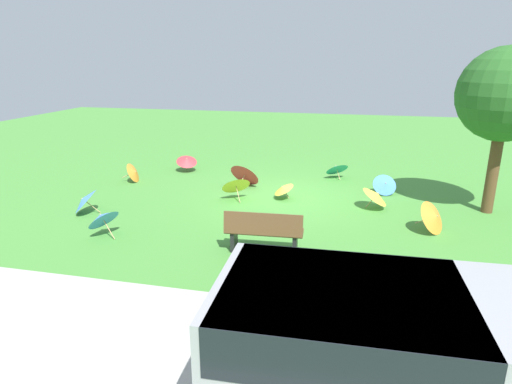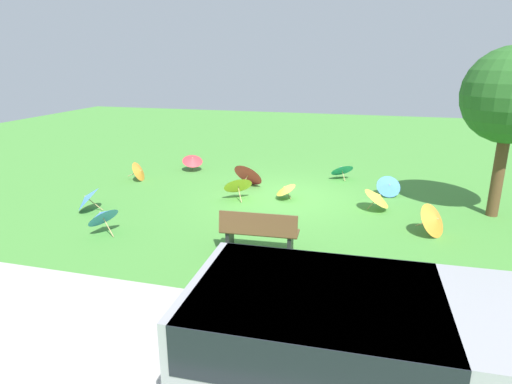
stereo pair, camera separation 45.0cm
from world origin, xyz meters
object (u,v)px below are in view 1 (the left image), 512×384
(parasol_yellow_2, at_px, (236,184))
(parasol_orange_0, at_px, (434,217))
(parasol_yellow_0, at_px, (376,195))
(van_dark, at_px, (412,347))
(shade_tree, at_px, (505,95))
(parasol_yellow_1, at_px, (283,188))
(parasol_teal_0, at_px, (337,168))
(parasol_blue_0, at_px, (102,218))
(parasol_blue_2, at_px, (84,200))
(parasol_red_0, at_px, (246,173))
(park_bench, at_px, (264,231))
(parasol_orange_1, at_px, (134,172))
(parasol_blue_1, at_px, (385,184))
(parasol_red_1, at_px, (187,160))

(parasol_yellow_2, bearing_deg, parasol_orange_0, 164.67)
(parasol_yellow_0, bearing_deg, van_dark, 90.78)
(parasol_orange_0, bearing_deg, shade_tree, -131.24)
(parasol_yellow_1, bearing_deg, parasol_orange_0, 155.87)
(shade_tree, xyz_separation_m, parasol_yellow_2, (6.68, 0.41, -2.55))
(shade_tree, distance_m, parasol_teal_0, 5.40)
(van_dark, relative_size, parasol_blue_0, 5.08)
(parasol_blue_2, bearing_deg, parasol_red_0, -135.83)
(park_bench, bearing_deg, parasol_blue_2, -14.42)
(parasol_yellow_0, relative_size, parasol_orange_0, 0.83)
(parasol_yellow_0, distance_m, parasol_blue_2, 7.62)
(parasol_yellow_0, xyz_separation_m, parasol_orange_1, (7.52, -0.97, -0.06))
(parasol_blue_0, bearing_deg, parasol_blue_1, -144.00)
(parasol_blue_0, bearing_deg, parasol_orange_0, -165.73)
(parasol_teal_0, xyz_separation_m, parasol_red_1, (5.18, 0.27, 0.06))
(van_dark, xyz_separation_m, shade_tree, (-2.73, -7.60, 2.08))
(parasol_teal_0, relative_size, parasol_red_1, 1.00)
(parasol_yellow_2, bearing_deg, parasol_teal_0, -132.61)
(parasol_blue_0, height_order, parasol_blue_1, parasol_blue_0)
(parasol_red_1, bearing_deg, parasol_blue_1, 169.23)
(van_dark, relative_size, parasol_red_1, 4.77)
(park_bench, height_order, parasol_orange_0, park_bench)
(parasol_yellow_1, bearing_deg, parasol_teal_0, -117.56)
(van_dark, relative_size, shade_tree, 1.12)
(park_bench, relative_size, shade_tree, 0.39)
(parasol_orange_0, xyz_separation_m, parasol_yellow_1, (3.78, -1.69, -0.06))
(shade_tree, bearing_deg, parasol_orange_1, -3.23)
(parasol_teal_0, bearing_deg, van_dark, 97.24)
(shade_tree, xyz_separation_m, parasol_yellow_0, (2.82, 0.38, -2.61))
(parasol_red_1, bearing_deg, van_dark, 123.33)
(parasol_teal_0, xyz_separation_m, parasol_orange_1, (6.34, 1.91, -0.03))
(parasol_orange_1, bearing_deg, parasol_blue_1, -177.30)
(parasol_orange_0, relative_size, parasol_blue_2, 1.02)
(parasol_teal_0, height_order, parasol_red_1, parasol_red_1)
(parasol_teal_0, bearing_deg, parasol_blue_0, 51.64)
(van_dark, height_order, parasol_blue_1, van_dark)
(van_dark, distance_m, parasol_yellow_1, 7.97)
(parasol_orange_0, xyz_separation_m, parasol_red_0, (5.13, -2.70, 0.04))
(parasol_blue_1, xyz_separation_m, parasol_orange_1, (7.82, 0.37, -0.00))
(parasol_orange_0, bearing_deg, parasol_yellow_1, -24.13)
(parasol_blue_0, bearing_deg, parasol_yellow_2, -124.10)
(parasol_blue_0, distance_m, parasol_teal_0, 7.85)
(park_bench, xyz_separation_m, parasol_red_0, (1.55, -4.62, -0.05))
(parasol_teal_0, height_order, parasol_blue_1, parasol_teal_0)
(parasol_orange_0, distance_m, parasol_yellow_1, 4.15)
(parasol_orange_0, distance_m, parasol_orange_1, 9.08)
(parasol_yellow_0, relative_size, parasol_orange_1, 1.15)
(park_bench, relative_size, parasol_blue_0, 1.77)
(park_bench, height_order, parasol_yellow_1, park_bench)
(parasol_blue_0, xyz_separation_m, parasol_yellow_1, (-3.51, -3.55, -0.11))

